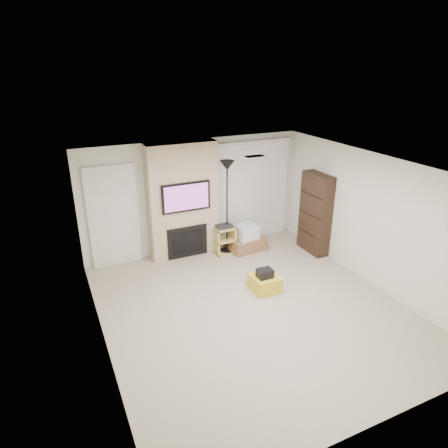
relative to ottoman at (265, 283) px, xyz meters
name	(u,v)px	position (x,y,z in m)	size (l,w,h in m)	color
floor	(253,308)	(-0.49, -0.44, -0.15)	(5.00, 5.50, 0.00)	#B1A18C
ceiling	(257,169)	(-0.49, -0.44, 2.35)	(5.00, 5.50, 0.00)	white
wall_back	(195,196)	(-0.49, 2.31, 1.10)	(5.00, 2.50, 0.00)	silver
wall_front	(381,344)	(-0.49, -3.19, 1.10)	(5.00, 2.50, 0.00)	silver
wall_left	(98,276)	(-2.99, -0.44, 1.10)	(5.50, 2.50, 0.00)	silver
wall_right	(371,220)	(2.01, -0.44, 1.10)	(5.50, 2.50, 0.00)	silver
hvac_vent	(255,156)	(-0.09, 0.36, 2.35)	(0.35, 0.18, 0.01)	silver
ottoman	(265,283)	(0.00, 0.00, 0.00)	(0.50, 0.50, 0.30)	gold
black_bag	(265,273)	(-0.03, -0.04, 0.23)	(0.28, 0.22, 0.16)	black
fireplace_wall	(183,201)	(-0.84, 2.10, 1.09)	(1.50, 0.47, 2.50)	tan
entry_door	(114,217)	(-2.29, 2.27, 0.90)	(1.02, 0.11, 2.14)	silver
vertical_blinds	(251,188)	(0.91, 2.26, 1.12)	(1.98, 0.10, 2.37)	silver
floor_lamp	(227,181)	(0.06, 1.79, 1.50)	(0.31, 0.31, 2.09)	black
av_stand	(224,238)	(-0.01, 1.79, 0.20)	(0.45, 0.38, 0.66)	#DFBF6A
box_stack	(246,240)	(0.52, 1.74, 0.07)	(0.92, 0.72, 0.58)	#8D5F3F
bookshelf	(315,214)	(1.84, 1.01, 0.75)	(0.30, 0.80, 1.80)	black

